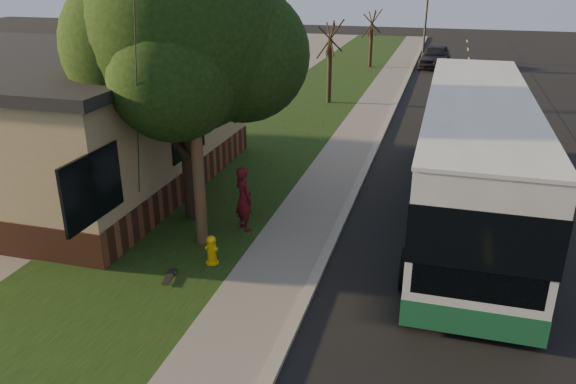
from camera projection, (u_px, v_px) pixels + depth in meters
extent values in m
plane|color=black|center=(315.00, 280.00, 13.20)|extent=(120.00, 120.00, 0.00)
cube|color=black|center=(479.00, 162.00, 21.10)|extent=(8.00, 80.00, 0.01)
cube|color=gray|center=(373.00, 152.00, 22.10)|extent=(0.25, 80.00, 0.12)
cube|color=slate|center=(348.00, 150.00, 22.36)|extent=(2.00, 80.00, 0.08)
cube|color=black|center=(265.00, 143.00, 23.24)|extent=(5.00, 80.00, 0.07)
cube|color=slate|center=(58.00, 126.00, 25.78)|extent=(15.00, 80.00, 0.04)
cylinder|color=#DAA50B|center=(212.00, 253.00, 13.73)|extent=(0.22, 0.22, 0.55)
sphere|color=#DAA50B|center=(211.00, 240.00, 13.60)|extent=(0.24, 0.24, 0.24)
cylinder|color=#DAA50B|center=(212.00, 249.00, 13.68)|extent=(0.30, 0.10, 0.10)
cylinder|color=#DAA50B|center=(212.00, 249.00, 13.68)|extent=(0.10, 0.18, 0.10)
cylinder|color=#DAA50B|center=(212.00, 262.00, 13.82)|extent=(0.32, 0.32, 0.04)
cylinder|color=#473321|center=(192.00, 71.00, 13.21)|extent=(0.30, 0.30, 9.00)
cylinder|color=#2D2D30|center=(137.00, 111.00, 12.75)|extent=(2.52, 3.21, 7.60)
cylinder|color=black|center=(191.00, 150.00, 15.72)|extent=(0.56, 0.56, 4.00)
sphere|color=black|center=(183.00, 33.00, 14.52)|extent=(5.20, 5.20, 5.20)
sphere|color=black|center=(243.00, 55.00, 14.92)|extent=(3.60, 3.60, 3.60)
sphere|color=black|center=(135.00, 45.00, 14.58)|extent=(3.80, 3.80, 3.80)
sphere|color=black|center=(173.00, 77.00, 13.62)|extent=(3.20, 3.20, 3.20)
sphere|color=black|center=(184.00, 12.00, 15.77)|extent=(3.40, 3.40, 3.40)
cylinder|color=black|center=(329.00, 71.00, 29.50)|extent=(0.24, 0.24, 3.30)
cylinder|color=black|center=(330.00, 39.00, 28.88)|extent=(1.38, 0.57, 2.01)
cylinder|color=black|center=(330.00, 39.00, 28.88)|extent=(0.74, 1.21, 1.58)
cylinder|color=black|center=(330.00, 39.00, 28.88)|extent=(0.65, 1.05, 1.95)
cylinder|color=black|center=(330.00, 39.00, 28.88)|extent=(1.28, 0.53, 1.33)
cylinder|color=black|center=(330.00, 39.00, 28.88)|extent=(0.75, 1.21, 1.70)
cylinder|color=black|center=(371.00, 45.00, 40.12)|extent=(0.24, 0.24, 3.03)
cylinder|color=black|center=(372.00, 23.00, 39.56)|extent=(1.38, 0.57, 2.01)
cylinder|color=black|center=(372.00, 23.00, 39.56)|extent=(0.74, 1.21, 1.58)
cylinder|color=black|center=(372.00, 23.00, 39.56)|extent=(0.65, 1.05, 1.95)
cylinder|color=black|center=(372.00, 23.00, 39.56)|extent=(1.28, 0.53, 1.33)
cylinder|color=black|center=(372.00, 23.00, 39.56)|extent=(0.75, 1.21, 1.70)
cylinder|color=#2D2D30|center=(425.00, 25.00, 42.37)|extent=(0.16, 0.16, 5.50)
imported|color=black|center=(428.00, 0.00, 41.71)|extent=(0.18, 0.22, 1.10)
cube|color=silver|center=(474.00, 148.00, 16.05)|extent=(2.73, 13.10, 2.95)
cube|color=#1B5F34|center=(468.00, 198.00, 16.62)|extent=(2.75, 13.12, 0.60)
cube|color=black|center=(475.00, 141.00, 15.97)|extent=(2.77, 13.14, 1.20)
cube|color=black|center=(481.00, 260.00, 10.30)|extent=(2.43, 0.06, 1.75)
cube|color=yellow|center=(492.00, 185.00, 9.75)|extent=(1.75, 0.06, 0.38)
cube|color=#FFF2CC|center=(429.00, 311.00, 10.96)|extent=(0.27, 0.04, 0.16)
cube|color=#FFF2CC|center=(518.00, 325.00, 10.55)|extent=(0.27, 0.04, 0.16)
cube|color=silver|center=(481.00, 97.00, 15.49)|extent=(2.78, 13.15, 0.08)
cylinder|color=black|center=(408.00, 269.00, 12.68)|extent=(0.31, 1.00, 1.00)
cylinder|color=black|center=(537.00, 287.00, 11.99)|extent=(0.31, 1.00, 1.00)
cylinder|color=black|center=(418.00, 206.00, 15.99)|extent=(0.31, 1.00, 1.00)
cylinder|color=black|center=(520.00, 217.00, 15.30)|extent=(0.31, 1.00, 1.00)
cylinder|color=black|center=(428.00, 147.00, 21.25)|extent=(0.31, 1.00, 1.00)
cylinder|color=black|center=(505.00, 153.00, 20.56)|extent=(0.31, 1.00, 1.00)
imported|color=#4D0F14|center=(244.00, 198.00, 15.30)|extent=(0.79, 0.76, 1.82)
cube|color=black|center=(169.00, 276.00, 13.13)|extent=(0.32, 0.73, 0.02)
cylinder|color=silver|center=(167.00, 283.00, 12.91)|extent=(0.17, 0.08, 0.04)
cylinder|color=silver|center=(172.00, 272.00, 13.37)|extent=(0.17, 0.08, 0.04)
cube|color=black|center=(143.00, 165.00, 18.96)|extent=(1.65, 1.47, 1.19)
cube|color=black|center=(141.00, 147.00, 18.73)|extent=(1.72, 1.53, 0.08)
imported|color=black|center=(435.00, 56.00, 40.61)|extent=(2.29, 4.85, 1.60)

